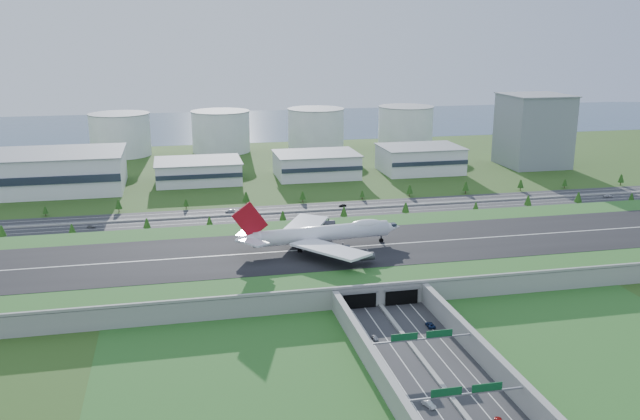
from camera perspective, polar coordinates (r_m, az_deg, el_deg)
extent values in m
plane|color=#2B4616|center=(312.54, 2.39, -4.56)|extent=(1200.00, 1200.00, 0.00)
cube|color=gray|center=(311.22, 2.40, -3.87)|extent=(520.00, 100.00, 8.00)
cube|color=#296221|center=(309.93, 2.40, -3.16)|extent=(520.00, 100.00, 0.16)
cube|color=black|center=(309.88, 2.40, -3.13)|extent=(520.00, 58.00, 0.12)
cube|color=silver|center=(309.86, 2.40, -3.12)|extent=(520.00, 0.90, 0.02)
cube|color=gray|center=(265.06, 5.10, -6.30)|extent=(520.00, 1.20, 1.20)
cube|color=#28282B|center=(217.06, 9.91, -14.05)|extent=(34.00, 120.00, 0.12)
cube|color=gray|center=(216.87, 9.92, -13.96)|extent=(1.60, 120.00, 0.90)
cube|color=gray|center=(217.96, 4.41, -12.54)|extent=(2.40, 100.00, 8.00)
cube|color=gray|center=(230.13, 13.30, -11.36)|extent=(2.40, 100.00, 8.00)
cube|color=black|center=(264.10, 3.35, -7.61)|extent=(13.00, 1.20, 6.00)
cube|color=black|center=(268.88, 6.87, -7.27)|extent=(13.00, 1.20, 6.00)
cylinder|color=gray|center=(222.24, 3.83, -12.10)|extent=(0.70, 0.70, 7.00)
cylinder|color=gray|center=(234.70, 12.95, -10.93)|extent=(0.70, 0.70, 7.00)
cube|color=gray|center=(226.14, 8.56, -10.70)|extent=(38.00, 0.50, 0.50)
cube|color=#0C4C23|center=(223.54, 7.12, -10.57)|extent=(9.00, 0.30, 2.40)
cube|color=#0C4C23|center=(227.52, 10.02, -10.21)|extent=(9.00, 0.30, 2.40)
cylinder|color=gray|center=(193.21, 6.80, -16.68)|extent=(0.70, 0.70, 7.00)
cylinder|color=gray|center=(207.42, 17.13, -14.91)|extent=(0.70, 0.70, 7.00)
cube|color=gray|center=(197.69, 12.23, -14.91)|extent=(38.00, 0.50, 0.50)
cube|color=#0C4C23|center=(194.72, 10.60, -14.83)|extent=(9.00, 0.30, 2.40)
cube|color=#0C4C23|center=(199.28, 13.89, -14.29)|extent=(9.00, 0.30, 2.40)
cube|color=#28282B|center=(401.00, -1.02, -0.11)|extent=(560.00, 36.00, 0.12)
cylinder|color=#3D2819|center=(382.91, -25.17, -2.10)|extent=(0.50, 0.50, 2.77)
cone|color=#1D4011|center=(381.97, -25.22, -1.59)|extent=(4.30, 4.30, 5.53)
cylinder|color=#3D2819|center=(376.52, -20.13, -1.88)|extent=(0.50, 0.50, 2.32)
cone|color=#1D4011|center=(375.71, -20.17, -1.45)|extent=(3.60, 3.60, 4.63)
cylinder|color=#3D2819|center=(372.82, -14.35, -1.56)|extent=(0.50, 0.50, 2.62)
cone|color=#1D4011|center=(371.90, -14.38, -1.07)|extent=(4.08, 4.08, 5.25)
cylinder|color=#3D2819|center=(372.82, -9.28, -1.31)|extent=(0.50, 0.50, 2.25)
cone|color=#1D4011|center=(372.03, -9.29, -0.88)|extent=(3.51, 3.51, 4.51)
cylinder|color=#3D2819|center=(376.67, -3.15, -0.94)|extent=(0.50, 0.50, 2.55)
cone|color=#1D4011|center=(375.79, -3.15, -0.46)|extent=(3.96, 3.96, 5.09)
cylinder|color=#3D2819|center=(383.44, 2.02, -0.62)|extent=(0.50, 0.50, 2.71)
cone|color=#1D4011|center=(382.52, 2.02, -0.13)|extent=(4.21, 4.21, 5.41)
cylinder|color=#3D2819|center=(393.77, 7.21, -0.30)|extent=(0.50, 0.50, 2.90)
cone|color=#1D4011|center=(392.82, 7.23, 0.22)|extent=(4.52, 4.52, 5.81)
cylinder|color=#3D2819|center=(410.13, 12.97, -0.01)|extent=(0.50, 0.50, 2.12)
cone|color=#1D4011|center=(409.45, 12.99, 0.36)|extent=(3.29, 3.29, 4.23)
cylinder|color=#3D2819|center=(425.19, 17.08, 0.30)|extent=(0.50, 0.50, 2.95)
cone|color=#1D4011|center=(424.29, 17.12, 0.79)|extent=(4.59, 4.59, 5.90)
cylinder|color=#3D2819|center=(442.33, 20.88, 0.53)|extent=(0.50, 0.50, 3.06)
cone|color=#1D4011|center=(441.43, 20.93, 1.02)|extent=(4.76, 4.76, 6.12)
cylinder|color=#3D2819|center=(463.47, 24.73, 0.70)|extent=(0.50, 0.50, 2.17)
cone|color=#1D4011|center=(462.85, 24.76, 1.04)|extent=(3.38, 3.38, 4.34)
cylinder|color=#3D2819|center=(421.74, -22.10, -0.34)|extent=(0.50, 0.50, 2.03)
cone|color=#1D4011|center=(421.11, -22.13, 0.00)|extent=(3.16, 3.16, 4.07)
cylinder|color=#3D2819|center=(416.31, -16.57, 0.01)|extent=(0.50, 0.50, 2.68)
cone|color=#1D4011|center=(415.47, -16.61, 0.47)|extent=(4.18, 4.18, 5.37)
cylinder|color=#3D2819|center=(414.97, -11.21, 0.26)|extent=(0.50, 0.50, 2.08)
cone|color=#1D4011|center=(414.31, -11.22, 0.62)|extent=(3.24, 3.24, 4.17)
cylinder|color=#3D2819|center=(416.82, -6.23, 0.60)|extent=(0.50, 0.50, 3.03)
cone|color=#1D4011|center=(415.88, -6.25, 1.12)|extent=(4.72, 4.72, 6.06)
cylinder|color=#3D2819|center=(421.78, -1.47, 0.82)|extent=(0.50, 0.50, 2.57)
cone|color=#1D4011|center=(420.99, -1.47, 1.26)|extent=(3.99, 3.99, 5.14)
cylinder|color=#3D2819|center=(430.44, 3.57, 1.05)|extent=(0.50, 0.50, 2.02)
cone|color=#1D4011|center=(429.82, 3.58, 1.39)|extent=(3.14, 3.14, 4.04)
cylinder|color=#3D2819|center=(439.80, 7.54, 1.31)|extent=(0.50, 0.50, 2.80)
cone|color=#1D4011|center=(438.98, 7.56, 1.76)|extent=(4.36, 4.36, 5.60)
cylinder|color=#3D2819|center=(454.12, 12.15, 1.54)|extent=(0.50, 0.50, 2.85)
cone|color=#1D4011|center=(453.31, 12.17, 1.98)|extent=(4.44, 4.44, 5.70)
cylinder|color=#3D2819|center=(471.49, 16.51, 1.73)|extent=(0.50, 0.50, 2.70)
cone|color=#1D4011|center=(470.75, 16.54, 2.14)|extent=(4.20, 4.20, 5.40)
cylinder|color=#3D2819|center=(487.97, 19.90, 1.86)|extent=(0.50, 0.50, 2.29)
cone|color=#1D4011|center=(487.35, 19.93, 2.20)|extent=(3.57, 3.57, 4.59)
cylinder|color=#3D2819|center=(511.76, 23.98, 2.07)|extent=(0.50, 0.50, 2.80)
cone|color=#1D4011|center=(511.05, 24.02, 2.46)|extent=(4.36, 4.36, 5.60)
cube|color=silver|center=(488.10, -23.23, 2.91)|extent=(120.00, 60.00, 25.00)
cube|color=silver|center=(484.87, -10.22, 3.22)|extent=(58.00, 42.00, 15.00)
cube|color=silver|center=(494.64, -0.32, 3.81)|extent=(58.00, 42.00, 17.00)
cube|color=silver|center=(516.59, 8.42, 4.24)|extent=(58.00, 42.00, 19.00)
cube|color=gray|center=(558.34, 17.54, 6.38)|extent=(46.00, 46.00, 55.00)
cylinder|color=silver|center=(602.84, -16.46, 6.09)|extent=(50.00, 50.00, 35.00)
cylinder|color=silver|center=(602.47, -8.34, 6.54)|extent=(50.00, 50.00, 35.00)
cylinder|color=silver|center=(613.99, -0.35, 6.86)|extent=(50.00, 50.00, 35.00)
cylinder|color=silver|center=(636.75, 7.21, 7.03)|extent=(50.00, 50.00, 35.00)
cube|color=#354C65|center=(775.55, -6.61, 7.17)|extent=(1200.00, 260.00, 0.06)
cylinder|color=white|center=(306.85, 0.14, -2.00)|extent=(63.88, 13.15, 7.26)
cone|color=white|center=(318.41, 5.98, -1.45)|extent=(9.71, 8.07, 7.26)
cone|color=white|center=(298.60, -6.09, -2.49)|extent=(11.96, 8.28, 7.26)
ellipsoid|color=white|center=(313.07, 3.91, -1.19)|extent=(15.93, 7.07, 4.46)
cube|color=white|center=(289.07, 0.87, -3.32)|extent=(32.38, 35.99, 1.79)
cube|color=white|center=(324.20, -1.28, -1.28)|extent=(28.45, 37.02, 1.79)
cylinder|color=#38383D|center=(297.32, 1.93, -3.31)|extent=(6.19, 3.94, 3.40)
cylinder|color=#38383D|center=(288.47, 4.00, -3.92)|extent=(6.19, 3.94, 3.40)
cylinder|color=#38383D|center=(321.88, 0.32, -1.86)|extent=(6.19, 3.94, 3.40)
cylinder|color=#38383D|center=(335.21, 0.74, -1.17)|extent=(6.19, 3.94, 3.40)
cube|color=white|center=(291.65, -5.59, -2.71)|extent=(12.76, 14.11, 0.68)
cube|color=white|center=(305.45, -6.17, -1.91)|extent=(11.38, 14.17, 0.68)
cube|color=#A60B19|center=(296.34, -5.93, -0.88)|extent=(16.18, 2.52, 17.00)
cylinder|color=black|center=(318.35, 5.17, -2.55)|extent=(2.15, 0.79, 2.15)
cylinder|color=black|center=(304.07, -0.47, -3.34)|extent=(2.15, 0.79, 2.15)
cylinder|color=black|center=(310.67, -0.86, -2.94)|extent=(2.15, 0.79, 2.15)
cylinder|color=black|center=(302.24, -1.70, -3.46)|extent=(2.15, 0.79, 2.15)
cylinder|color=black|center=(308.88, -2.07, -3.06)|extent=(2.15, 0.79, 2.15)
imported|color=#AFAFB3|center=(240.15, 4.64, -10.67)|extent=(1.90, 4.11, 1.36)
imported|color=silver|center=(203.64, 9.13, -15.83)|extent=(3.34, 5.15, 1.60)
imported|color=#0D1C41|center=(251.97, 9.27, -9.52)|extent=(2.67, 5.55, 1.52)
imported|color=slate|center=(387.57, -18.71, -1.33)|extent=(4.84, 3.12, 1.53)
imported|color=black|center=(410.90, 1.92, 0.38)|extent=(4.84, 2.54, 1.52)
imported|color=silver|center=(471.96, 23.10, 1.10)|extent=(6.37, 3.51, 1.69)
imported|color=silver|center=(402.05, -7.60, -0.07)|extent=(5.92, 2.82, 1.67)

